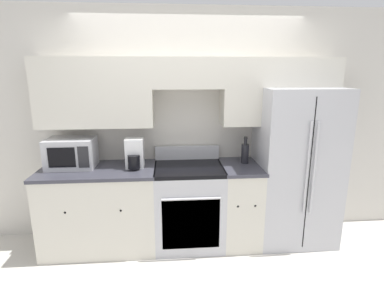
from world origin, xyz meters
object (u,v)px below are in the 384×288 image
object	(u,v)px
bottle	(245,153)
oven_range	(189,205)
refrigerator	(294,165)
microwave	(71,153)

from	to	relation	value
bottle	oven_range	bearing A→B (deg)	-172.91
refrigerator	microwave	xyz separation A→B (m)	(-2.45, 0.02, 0.19)
refrigerator	microwave	world-z (taller)	refrigerator
oven_range	bottle	xyz separation A→B (m)	(0.63, 0.08, 0.57)
oven_range	microwave	distance (m)	1.39
microwave	bottle	xyz separation A→B (m)	(1.88, 0.00, -0.04)
refrigerator	bottle	bearing A→B (deg)	177.45
microwave	refrigerator	bearing A→B (deg)	-0.56
oven_range	refrigerator	bearing A→B (deg)	2.54
microwave	bottle	size ratio (longest dim) A/B	1.62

